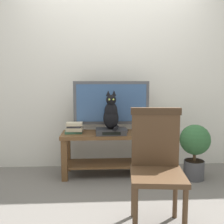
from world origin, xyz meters
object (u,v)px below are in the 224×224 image
object	(u,v)px
cat	(111,114)
wooden_chair	(156,160)
tv	(111,105)
book_stack	(74,128)
potted_plant	(195,147)
tv_stand	(112,146)
media_box	(111,131)

from	to	relation	value
cat	wooden_chair	distance (m)	1.10
tv	book_stack	world-z (taller)	tv
potted_plant	wooden_chair	bearing A→B (deg)	-126.06
tv	cat	size ratio (longest dim) A/B	2.05
wooden_chair	cat	bearing A→B (deg)	107.16
tv_stand	potted_plant	world-z (taller)	potted_plant
media_box	tv_stand	bearing A→B (deg)	80.78
tv_stand	wooden_chair	distance (m)	1.18
cat	book_stack	size ratio (longest dim) A/B	2.01
cat	wooden_chair	bearing A→B (deg)	-72.84
cat	wooden_chair	size ratio (longest dim) A/B	0.48
tv_stand	book_stack	xyz separation A→B (m)	(-0.46, -0.01, 0.23)
book_stack	media_box	bearing A→B (deg)	-10.22
tv	book_stack	size ratio (longest dim) A/B	4.13
cat	potted_plant	distance (m)	1.07
tv_stand	media_box	distance (m)	0.22
cat	book_stack	xyz separation A→B (m)	(-0.44, 0.09, -0.18)
media_box	wooden_chair	xyz separation A→B (m)	(0.32, -1.04, -0.03)
tv_stand	media_box	world-z (taller)	media_box
tv_stand	cat	xyz separation A→B (m)	(-0.01, -0.11, 0.41)
wooden_chair	book_stack	xyz separation A→B (m)	(-0.76, 1.12, 0.06)
book_stack	potted_plant	xyz separation A→B (m)	(1.44, -0.18, -0.21)
tv	book_stack	bearing A→B (deg)	-167.58
tv_stand	wooden_chair	xyz separation A→B (m)	(0.30, -1.13, 0.17)
tv	potted_plant	xyz separation A→B (m)	(0.98, -0.28, -0.48)
tv_stand	potted_plant	size ratio (longest dim) A/B	1.86
cat	potted_plant	world-z (taller)	cat
media_box	wooden_chair	size ratio (longest dim) A/B	0.37
tv_stand	cat	world-z (taller)	cat
wooden_chair	potted_plant	bearing A→B (deg)	53.94
cat	tv	bearing A→B (deg)	85.85
potted_plant	cat	bearing A→B (deg)	174.85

